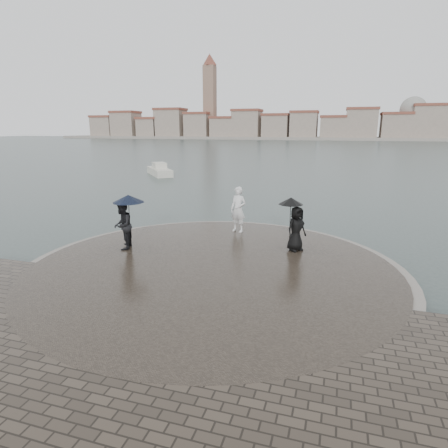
% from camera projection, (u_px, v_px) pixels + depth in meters
% --- Properties ---
extents(ground, '(400.00, 400.00, 0.00)m').
position_uv_depth(ground, '(166.00, 328.00, 9.14)').
color(ground, '#2B3835').
rests_on(ground, ground).
extents(kerb_ring, '(12.50, 12.50, 0.32)m').
position_uv_depth(kerb_ring, '(212.00, 271.00, 12.34)').
color(kerb_ring, gray).
rests_on(kerb_ring, ground).
extents(quay_tip, '(11.90, 11.90, 0.36)m').
position_uv_depth(quay_tip, '(212.00, 271.00, 12.34)').
color(quay_tip, '#2D261E').
rests_on(quay_tip, ground).
extents(statue, '(0.82, 0.65, 1.97)m').
position_uv_depth(statue, '(238.00, 209.00, 16.11)').
color(statue, white).
rests_on(statue, quay_tip).
extents(visitor_left, '(1.29, 1.20, 2.04)m').
position_uv_depth(visitor_left, '(124.00, 219.00, 13.73)').
color(visitor_left, black).
rests_on(visitor_left, quay_tip).
extents(visitor_right, '(1.17, 1.03, 1.95)m').
position_uv_depth(visitor_right, '(295.00, 222.00, 13.62)').
color(visitor_right, black).
rests_on(visitor_right, quay_tip).
extents(far_skyline, '(260.00, 20.00, 37.00)m').
position_uv_depth(far_skyline, '(318.00, 126.00, 158.38)').
color(far_skyline, gray).
rests_on(far_skyline, ground).
extents(boats, '(34.77, 14.46, 1.50)m').
position_uv_depth(boats, '(314.00, 172.00, 38.85)').
color(boats, beige).
rests_on(boats, ground).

